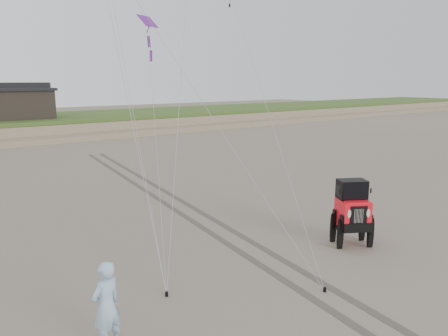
{
  "coord_description": "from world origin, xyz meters",
  "views": [
    {
      "loc": [
        -7.47,
        -7.69,
        5.33
      ],
      "look_at": [
        0.71,
        3.0,
        2.6
      ],
      "focal_mm": 35.0,
      "sensor_mm": 36.0,
      "label": 1
    }
  ],
  "objects": [
    {
      "name": "ground",
      "position": [
        0.0,
        0.0,
        0.0
      ],
      "size": [
        160.0,
        160.0,
        0.0
      ],
      "primitive_type": "plane",
      "color": "#6B6054",
      "rests_on": "ground"
    },
    {
      "name": "cabin",
      "position": [
        2.0,
        37.0,
        3.24
      ],
      "size": [
        6.4,
        5.4,
        3.35
      ],
      "color": "black",
      "rests_on": "dune_ridge"
    },
    {
      "name": "jeep",
      "position": [
        4.09,
        0.55,
        0.86
      ],
      "size": [
        4.06,
        5.0,
        1.72
      ],
      "primitive_type": null,
      "rotation": [
        0.0,
        0.0,
        -0.53
      ],
      "color": "#FD101E",
      "rests_on": "ground"
    },
    {
      "name": "man",
      "position": [
        -4.51,
        0.02,
        0.93
      ],
      "size": [
        0.78,
        0.63,
        1.86
      ],
      "primitive_type": "imported",
      "rotation": [
        0.0,
        0.0,
        3.46
      ],
      "color": "#7FB0C4",
      "rests_on": "ground"
    },
    {
      "name": "stake_main",
      "position": [
        -2.49,
        1.19,
        0.06
      ],
      "size": [
        0.08,
        0.08,
        0.12
      ],
      "primitive_type": "cylinder",
      "color": "black",
      "rests_on": "ground"
    },
    {
      "name": "stake_aux",
      "position": [
        0.85,
        -1.07,
        0.06
      ],
      "size": [
        0.08,
        0.08,
        0.12
      ],
      "primitive_type": "cylinder",
      "color": "black",
      "rests_on": "ground"
    },
    {
      "name": "tire_tracks",
      "position": [
        2.0,
        8.0,
        0.0
      ],
      "size": [
        5.22,
        29.74,
        0.01
      ],
      "color": "#4C443D",
      "rests_on": "ground"
    }
  ]
}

